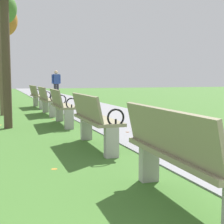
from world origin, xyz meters
name	(u,v)px	position (x,y,z in m)	size (l,w,h in m)	color
paved_walkway	(61,99)	(1.36, 18.00, 0.01)	(2.72, 44.00, 0.02)	gray
park_bench_2	(179,154)	(-0.50, 2.53, 0.49)	(0.52, 1.61, 0.90)	gray
park_bench_3	(94,119)	(-0.50, 5.18, 0.49)	(0.49, 1.61, 0.90)	gray
park_bench_4	(62,106)	(-0.50, 8.05, 0.49)	(0.53, 1.62, 0.90)	gray
park_bench_5	(47,100)	(-0.50, 10.53, 0.49)	(0.48, 1.60, 0.90)	gray
park_bench_6	(37,96)	(-0.50, 13.24, 0.49)	(0.54, 1.62, 0.90)	gray
tree_3	(3,13)	(-1.70, 13.76, 3.74)	(1.10, 1.10, 4.53)	brown
tree_4	(3,21)	(-1.68, 15.45, 3.70)	(1.31, 1.31, 4.47)	brown
pedestrian_walking	(56,83)	(1.23, 18.74, 0.93)	(0.53, 0.25, 1.62)	#2D2D38
scattered_leaves	(119,148)	(-0.16, 4.92, 0.01)	(4.82, 12.82, 0.02)	#AD6B23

